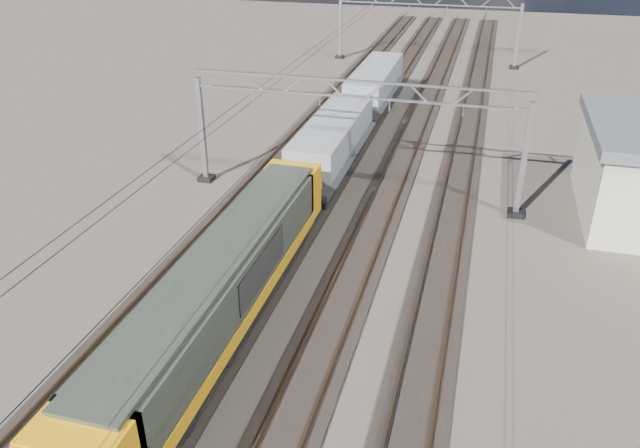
% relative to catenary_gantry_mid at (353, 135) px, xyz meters
% --- Properties ---
extents(ground, '(160.00, 160.00, 0.00)m').
position_rel_catenary_gantry_mid_xyz_m(ground, '(-0.00, -4.00, -3.91)').
color(ground, '#2B2620').
rests_on(ground, ground).
extents(track_outer_west, '(2.60, 140.00, 0.30)m').
position_rel_catenary_gantry_mid_xyz_m(track_outer_west, '(-6.00, -4.00, -3.83)').
color(track_outer_west, black).
rests_on(track_outer_west, ground).
extents(track_loco, '(2.60, 140.00, 0.30)m').
position_rel_catenary_gantry_mid_xyz_m(track_loco, '(-2.00, -4.00, -3.83)').
color(track_loco, black).
rests_on(track_loco, ground).
extents(track_inner_east, '(2.60, 140.00, 0.30)m').
position_rel_catenary_gantry_mid_xyz_m(track_inner_east, '(2.00, -4.00, -3.83)').
color(track_inner_east, black).
rests_on(track_inner_east, ground).
extents(track_outer_east, '(2.60, 140.00, 0.30)m').
position_rel_catenary_gantry_mid_xyz_m(track_outer_east, '(6.00, -4.00, -3.83)').
color(track_outer_east, black).
rests_on(track_outer_east, ground).
extents(catenary_gantry_mid, '(19.90, 0.90, 7.11)m').
position_rel_catenary_gantry_mid_xyz_m(catenary_gantry_mid, '(0.00, 0.00, 0.00)').
color(catenary_gantry_mid, '#999CA7').
rests_on(catenary_gantry_mid, ground).
extents(catenary_gantry_far, '(19.90, 0.90, 7.11)m').
position_rel_catenary_gantry_mid_xyz_m(catenary_gantry_far, '(0.00, 36.00, 0.00)').
color(catenary_gantry_far, '#999CA7').
rests_on(catenary_gantry_far, ground).
extents(overhead_wires, '(12.03, 140.00, 0.53)m').
position_rel_catenary_gantry_mid_xyz_m(overhead_wires, '(-0.00, 4.00, 1.84)').
color(overhead_wires, black).
rests_on(overhead_wires, ground).
extents(locomotive, '(2.76, 21.10, 3.62)m').
position_rel_catenary_gantry_mid_xyz_m(locomotive, '(-2.00, -14.54, -1.58)').
color(locomotive, black).
rests_on(locomotive, ground).
extents(hopper_wagon_lead, '(3.38, 13.00, 3.25)m').
position_rel_catenary_gantry_mid_xyz_m(hopper_wagon_lead, '(-2.00, 3.16, -1.67)').
color(hopper_wagon_lead, black).
rests_on(hopper_wagon_lead, ground).
extents(hopper_wagon_mid, '(3.38, 13.00, 3.25)m').
position_rel_catenary_gantry_mid_xyz_m(hopper_wagon_mid, '(-2.00, 17.36, -1.67)').
color(hopper_wagon_mid, black).
rests_on(hopper_wagon_mid, ground).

